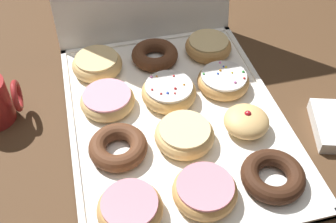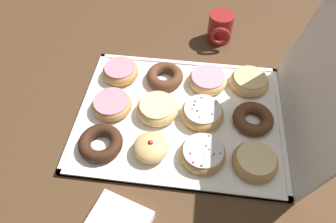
{
  "view_description": "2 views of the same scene",
  "coord_description": "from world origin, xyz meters",
  "px_view_note": "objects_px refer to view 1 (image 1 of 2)",
  "views": [
    {
      "loc": [
        -0.15,
        -0.55,
        0.62
      ],
      "look_at": [
        -0.02,
        -0.01,
        0.04
      ],
      "focal_mm": 43.28,
      "sensor_mm": 36.0,
      "label": 1
    },
    {
      "loc": [
        0.52,
        0.03,
        0.69
      ],
      "look_at": [
        0.02,
        -0.03,
        0.05
      ],
      "focal_mm": 32.6,
      "sensor_mm": 36.0,
      "label": 2
    }
  ],
  "objects_px": {
    "donut_box": "(176,120)",
    "chocolate_cake_ring_donut_10": "(155,55)",
    "sprinkle_donut_8": "(223,81)",
    "pink_frosted_donut_1": "(205,190)",
    "chocolate_cake_ring_donut_3": "(118,147)",
    "glazed_ring_donut_9": "(97,64)",
    "glazed_ring_donut_4": "(183,135)",
    "pink_frosted_donut_6": "(107,100)",
    "jelly_filled_donut_5": "(246,121)",
    "chocolate_cake_ring_donut_2": "(273,176)",
    "pink_frosted_donut_0": "(130,208)",
    "sprinkle_donut_7": "(167,92)",
    "glazed_ring_donut_11": "(208,46)"
  },
  "relations": [
    {
      "from": "pink_frosted_donut_1",
      "to": "pink_frosted_donut_6",
      "type": "xyz_separation_m",
      "value": [
        -0.13,
        0.26,
        -0.0
      ]
    },
    {
      "from": "glazed_ring_donut_4",
      "to": "chocolate_cake_ring_donut_10",
      "type": "bearing_deg",
      "value": 89.51
    },
    {
      "from": "glazed_ring_donut_4",
      "to": "pink_frosted_donut_6",
      "type": "relative_size",
      "value": 1.01
    },
    {
      "from": "donut_box",
      "to": "sprinkle_donut_7",
      "type": "xyz_separation_m",
      "value": [
        -0.0,
        0.06,
        0.03
      ]
    },
    {
      "from": "chocolate_cake_ring_donut_2",
      "to": "pink_frosted_donut_6",
      "type": "bearing_deg",
      "value": 134.51
    },
    {
      "from": "donut_box",
      "to": "jelly_filled_donut_5",
      "type": "distance_m",
      "value": 0.14
    },
    {
      "from": "sprinkle_donut_7",
      "to": "glazed_ring_donut_9",
      "type": "xyz_separation_m",
      "value": [
        -0.13,
        0.13,
        -0.0
      ]
    },
    {
      "from": "pink_frosted_donut_6",
      "to": "sprinkle_donut_8",
      "type": "relative_size",
      "value": 1.0
    },
    {
      "from": "pink_frosted_donut_1",
      "to": "chocolate_cake_ring_donut_3",
      "type": "xyz_separation_m",
      "value": [
        -0.13,
        0.13,
        -0.0
      ]
    },
    {
      "from": "pink_frosted_donut_0",
      "to": "chocolate_cake_ring_donut_10",
      "type": "relative_size",
      "value": 1.0
    },
    {
      "from": "chocolate_cake_ring_donut_10",
      "to": "sprinkle_donut_8",
      "type": "bearing_deg",
      "value": -45.74
    },
    {
      "from": "donut_box",
      "to": "pink_frosted_donut_0",
      "type": "xyz_separation_m",
      "value": [
        -0.13,
        -0.2,
        0.02
      ]
    },
    {
      "from": "sprinkle_donut_7",
      "to": "jelly_filled_donut_5",
      "type": "bearing_deg",
      "value": -42.59
    },
    {
      "from": "chocolate_cake_ring_donut_2",
      "to": "sprinkle_donut_8",
      "type": "xyz_separation_m",
      "value": [
        -0.0,
        0.26,
        0.0
      ]
    },
    {
      "from": "donut_box",
      "to": "chocolate_cake_ring_donut_10",
      "type": "height_order",
      "value": "chocolate_cake_ring_donut_10"
    },
    {
      "from": "chocolate_cake_ring_donut_2",
      "to": "chocolate_cake_ring_donut_10",
      "type": "height_order",
      "value": "same"
    },
    {
      "from": "donut_box",
      "to": "glazed_ring_donut_4",
      "type": "height_order",
      "value": "glazed_ring_donut_4"
    },
    {
      "from": "sprinkle_donut_8",
      "to": "glazed_ring_donut_9",
      "type": "xyz_separation_m",
      "value": [
        -0.26,
        0.12,
        0.0
      ]
    },
    {
      "from": "sprinkle_donut_8",
      "to": "glazed_ring_donut_4",
      "type": "bearing_deg",
      "value": -134.01
    },
    {
      "from": "glazed_ring_donut_4",
      "to": "sprinkle_donut_8",
      "type": "xyz_separation_m",
      "value": [
        0.13,
        0.13,
        -0.0
      ]
    },
    {
      "from": "jelly_filled_donut_5",
      "to": "sprinkle_donut_8",
      "type": "height_order",
      "value": "jelly_filled_donut_5"
    },
    {
      "from": "sprinkle_donut_8",
      "to": "chocolate_cake_ring_donut_10",
      "type": "height_order",
      "value": "sprinkle_donut_8"
    },
    {
      "from": "pink_frosted_donut_6",
      "to": "sprinkle_donut_8",
      "type": "xyz_separation_m",
      "value": [
        0.26,
        -0.0,
        0.0
      ]
    },
    {
      "from": "chocolate_cake_ring_donut_10",
      "to": "glazed_ring_donut_11",
      "type": "height_order",
      "value": "glazed_ring_donut_11"
    },
    {
      "from": "donut_box",
      "to": "jelly_filled_donut_5",
      "type": "bearing_deg",
      "value": -25.8
    },
    {
      "from": "chocolate_cake_ring_donut_10",
      "to": "sprinkle_donut_7",
      "type": "bearing_deg",
      "value": -92.14
    },
    {
      "from": "pink_frosted_donut_0",
      "to": "pink_frosted_donut_1",
      "type": "xyz_separation_m",
      "value": [
        0.13,
        0.0,
        -0.0
      ]
    },
    {
      "from": "chocolate_cake_ring_donut_3",
      "to": "chocolate_cake_ring_donut_2",
      "type": "bearing_deg",
      "value": -27.22
    },
    {
      "from": "chocolate_cake_ring_donut_3",
      "to": "pink_frosted_donut_6",
      "type": "xyz_separation_m",
      "value": [
        -0.0,
        0.13,
        0.0
      ]
    },
    {
      "from": "glazed_ring_donut_4",
      "to": "donut_box",
      "type": "bearing_deg",
      "value": 88.13
    },
    {
      "from": "jelly_filled_donut_5",
      "to": "chocolate_cake_ring_donut_10",
      "type": "height_order",
      "value": "jelly_filled_donut_5"
    },
    {
      "from": "chocolate_cake_ring_donut_2",
      "to": "pink_frosted_donut_6",
      "type": "distance_m",
      "value": 0.37
    },
    {
      "from": "donut_box",
      "to": "chocolate_cake_ring_donut_10",
      "type": "relative_size",
      "value": 5.12
    },
    {
      "from": "donut_box",
      "to": "pink_frosted_donut_1",
      "type": "bearing_deg",
      "value": -89.71
    },
    {
      "from": "sprinkle_donut_8",
      "to": "chocolate_cake_ring_donut_2",
      "type": "bearing_deg",
      "value": -89.8
    },
    {
      "from": "pink_frosted_donut_0",
      "to": "chocolate_cake_ring_donut_10",
      "type": "height_order",
      "value": "pink_frosted_donut_0"
    },
    {
      "from": "chocolate_cake_ring_donut_2",
      "to": "chocolate_cake_ring_donut_3",
      "type": "bearing_deg",
      "value": 152.78
    },
    {
      "from": "chocolate_cake_ring_donut_2",
      "to": "glazed_ring_donut_9",
      "type": "xyz_separation_m",
      "value": [
        -0.26,
        0.38,
        0.0
      ]
    },
    {
      "from": "chocolate_cake_ring_donut_3",
      "to": "sprinkle_donut_7",
      "type": "relative_size",
      "value": 0.95
    },
    {
      "from": "glazed_ring_donut_9",
      "to": "chocolate_cake_ring_donut_10",
      "type": "height_order",
      "value": "glazed_ring_donut_9"
    },
    {
      "from": "pink_frosted_donut_1",
      "to": "chocolate_cake_ring_donut_2",
      "type": "bearing_deg",
      "value": 0.54
    },
    {
      "from": "sprinkle_donut_8",
      "to": "chocolate_cake_ring_donut_10",
      "type": "xyz_separation_m",
      "value": [
        -0.13,
        0.13,
        -0.0
      ]
    },
    {
      "from": "pink_frosted_donut_0",
      "to": "glazed_ring_donut_4",
      "type": "xyz_separation_m",
      "value": [
        0.13,
        0.13,
        -0.0
      ]
    },
    {
      "from": "donut_box",
      "to": "chocolate_cake_ring_donut_10",
      "type": "xyz_separation_m",
      "value": [
        0.0,
        0.2,
        0.02
      ]
    },
    {
      "from": "donut_box",
      "to": "pink_frosted_donut_0",
      "type": "relative_size",
      "value": 5.11
    },
    {
      "from": "chocolate_cake_ring_donut_3",
      "to": "glazed_ring_donut_4",
      "type": "distance_m",
      "value": 0.13
    },
    {
      "from": "chocolate_cake_ring_donut_3",
      "to": "chocolate_cake_ring_donut_10",
      "type": "xyz_separation_m",
      "value": [
        0.13,
        0.26,
        -0.0
      ]
    },
    {
      "from": "pink_frosted_donut_0",
      "to": "chocolate_cake_ring_donut_2",
      "type": "distance_m",
      "value": 0.26
    },
    {
      "from": "pink_frosted_donut_6",
      "to": "glazed_ring_donut_11",
      "type": "distance_m",
      "value": 0.29
    },
    {
      "from": "glazed_ring_donut_4",
      "to": "pink_frosted_donut_1",
      "type": "bearing_deg",
      "value": -88.65
    }
  ]
}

